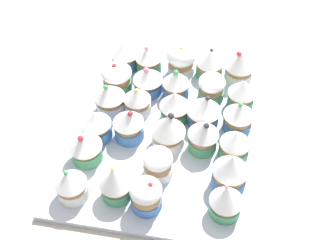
# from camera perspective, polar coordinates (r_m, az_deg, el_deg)

# --- Properties ---
(ground_plane) EXTENTS (1.80, 1.80, 0.03)m
(ground_plane) POSITION_cam_1_polar(r_m,az_deg,el_deg) (0.88, 0.00, -2.43)
(ground_plane) COLOR #B2A899
(baking_tray) EXTENTS (0.45, 0.38, 0.01)m
(baking_tray) POSITION_cam_1_polar(r_m,az_deg,el_deg) (0.86, 0.00, -1.57)
(baking_tray) COLOR silver
(baking_tray) RESTS_ON ground_plane
(cupcake_0) EXTENTS (0.06, 0.06, 0.07)m
(cupcake_0) POSITION_cam_1_polar(r_m,az_deg,el_deg) (0.73, 7.63, -10.35)
(cupcake_0) COLOR #4C9E6B
(cupcake_0) RESTS_ON baking_tray
(cupcake_1) EXTENTS (0.06, 0.06, 0.08)m
(cupcake_1) POSITION_cam_1_polar(r_m,az_deg,el_deg) (0.76, 8.16, -6.58)
(cupcake_1) COLOR #477AC6
(cupcake_1) RESTS_ON baking_tray
(cupcake_2) EXTENTS (0.06, 0.06, 0.07)m
(cupcake_2) POSITION_cam_1_polar(r_m,az_deg,el_deg) (0.80, 8.74, -3.09)
(cupcake_2) COLOR #4C9E6B
(cupcake_2) RESTS_ON baking_tray
(cupcake_3) EXTENTS (0.06, 0.06, 0.07)m
(cupcake_3) POSITION_cam_1_polar(r_m,az_deg,el_deg) (0.84, 9.22, 0.53)
(cupcake_3) COLOR #477AC6
(cupcake_3) RESTS_ON baking_tray
(cupcake_4) EXTENTS (0.06, 0.06, 0.07)m
(cupcake_4) POSITION_cam_1_polar(r_m,az_deg,el_deg) (0.89, 9.63, 3.55)
(cupcake_4) COLOR #4C9E6B
(cupcake_4) RESTS_ON baking_tray
(cupcake_5) EXTENTS (0.06, 0.06, 0.08)m
(cupcake_5) POSITION_cam_1_polar(r_m,az_deg,el_deg) (0.94, 9.34, 6.98)
(cupcake_5) COLOR white
(cupcake_5) RESTS_ON baking_tray
(cupcake_6) EXTENTS (0.06, 0.06, 0.08)m
(cupcake_6) POSITION_cam_1_polar(r_m,az_deg,el_deg) (0.80, 4.64, -2.01)
(cupcake_6) COLOR #4C9E6B
(cupcake_6) RESTS_ON baking_tray
(cupcake_7) EXTENTS (0.07, 0.07, 0.08)m
(cupcake_7) POSITION_cam_1_polar(r_m,az_deg,el_deg) (0.84, 4.71, 1.36)
(cupcake_7) COLOR #477AC6
(cupcake_7) RESTS_ON baking_tray
(cupcake_8) EXTENTS (0.06, 0.06, 0.06)m
(cupcake_8) POSITION_cam_1_polar(r_m,az_deg,el_deg) (0.89, 5.71, 4.26)
(cupcake_8) COLOR #4C9E6B
(cupcake_8) RESTS_ON baking_tray
(cupcake_9) EXTENTS (0.06, 0.06, 0.07)m
(cupcake_9) POSITION_cam_1_polar(r_m,az_deg,el_deg) (0.95, 5.49, 7.39)
(cupcake_9) COLOR #4C9E6B
(cupcake_9) RESTS_ON baking_tray
(cupcake_10) EXTENTS (0.05, 0.05, 0.07)m
(cupcake_10) POSITION_cam_1_polar(r_m,az_deg,el_deg) (0.73, -2.87, -9.75)
(cupcake_10) COLOR #477AC6
(cupcake_10) RESTS_ON baking_tray
(cupcake_11) EXTENTS (0.05, 0.05, 0.06)m
(cupcake_11) POSITION_cam_1_polar(r_m,az_deg,el_deg) (0.77, -0.96, -5.76)
(cupcake_11) COLOR white
(cupcake_11) RESTS_ON baking_tray
(cupcake_12) EXTENTS (0.07, 0.07, 0.08)m
(cupcake_12) POSITION_cam_1_polar(r_m,az_deg,el_deg) (0.80, 0.03, -1.33)
(cupcake_12) COLOR white
(cupcake_12) RESTS_ON baking_tray
(cupcake_13) EXTENTS (0.06, 0.06, 0.07)m
(cupcake_13) POSITION_cam_1_polar(r_m,az_deg,el_deg) (0.85, 0.85, 1.94)
(cupcake_13) COLOR #4C9E6B
(cupcake_13) RESTS_ON baking_tray
(cupcake_14) EXTENTS (0.06, 0.06, 0.07)m
(cupcake_14) POSITION_cam_1_polar(r_m,az_deg,el_deg) (0.89, 0.90, 4.80)
(cupcake_14) COLOR #477AC6
(cupcake_14) RESTS_ON baking_tray
(cupcake_15) EXTENTS (0.06, 0.06, 0.08)m
(cupcake_15) POSITION_cam_1_polar(r_m,az_deg,el_deg) (0.94, 1.98, 7.85)
(cupcake_15) COLOR white
(cupcake_15) RESTS_ON baking_tray
(cupcake_16) EXTENTS (0.06, 0.06, 0.08)m
(cupcake_16) POSITION_cam_1_polar(r_m,az_deg,el_deg) (0.74, -6.89, -8.09)
(cupcake_16) COLOR #4C9E6B
(cupcake_16) RESTS_ON baking_tray
(cupcake_17) EXTENTS (0.06, 0.06, 0.07)m
(cupcake_17) POSITION_cam_1_polar(r_m,az_deg,el_deg) (0.82, -5.18, -0.58)
(cupcake_17) COLOR #477AC6
(cupcake_17) RESTS_ON baking_tray
(cupcake_18) EXTENTS (0.05, 0.05, 0.07)m
(cupcake_18) POSITION_cam_1_polar(r_m,az_deg,el_deg) (0.87, -4.04, 2.66)
(cupcake_18) COLOR white
(cupcake_18) RESTS_ON baking_tray
(cupcake_19) EXTENTS (0.06, 0.06, 0.07)m
(cupcake_19) POSITION_cam_1_polar(r_m,az_deg,el_deg) (0.91, -2.65, 5.29)
(cupcake_19) COLOR #477AC6
(cupcake_19) RESTS_ON baking_tray
(cupcake_20) EXTENTS (0.06, 0.06, 0.07)m
(cupcake_20) POSITION_cam_1_polar(r_m,az_deg,el_deg) (0.95, -2.58, 7.96)
(cupcake_20) COLOR #4C9E6B
(cupcake_20) RESTS_ON baking_tray
(cupcake_21) EXTENTS (0.06, 0.06, 0.07)m
(cupcake_21) POSITION_cam_1_polar(r_m,az_deg,el_deg) (0.76, -12.56, -8.22)
(cupcake_21) COLOR white
(cupcake_21) RESTS_ON baking_tray
(cupcake_22) EXTENTS (0.06, 0.06, 0.07)m
(cupcake_22) POSITION_cam_1_polar(r_m,az_deg,el_deg) (0.80, -10.78, -3.40)
(cupcake_22) COLOR #4C9E6B
(cupcake_22) RESTS_ON baking_tray
(cupcake_23) EXTENTS (0.06, 0.06, 0.07)m
(cupcake_23) POSITION_cam_1_polar(r_m,az_deg,el_deg) (0.83, -9.35, -0.58)
(cupcake_23) COLOR #477AC6
(cupcake_23) RESTS_ON baking_tray
(cupcake_24) EXTENTS (0.06, 0.06, 0.07)m
(cupcake_24) POSITION_cam_1_polar(r_m,az_deg,el_deg) (0.87, -7.63, 2.96)
(cupcake_24) COLOR white
(cupcake_24) RESTS_ON baking_tray
(cupcake_25) EXTENTS (0.06, 0.06, 0.06)m
(cupcake_25) POSITION_cam_1_polar(r_m,az_deg,el_deg) (0.92, -6.69, 5.56)
(cupcake_25) COLOR #4C9E6B
(cupcake_25) RESTS_ON baking_tray
(cupcake_26) EXTENTS (0.06, 0.06, 0.07)m
(cupcake_26) POSITION_cam_1_polar(r_m,az_deg,el_deg) (0.97, -5.68, 8.62)
(cupcake_26) COLOR #477AC6
(cupcake_26) RESTS_ON baking_tray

